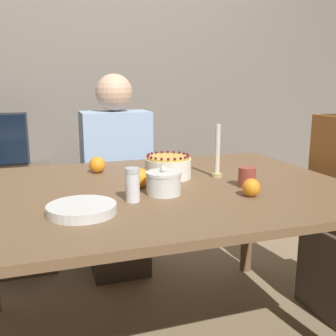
% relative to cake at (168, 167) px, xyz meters
% --- Properties ---
extents(wall_behind, '(8.00, 0.05, 2.60)m').
position_rel_cake_xyz_m(wall_behind, '(-0.09, 1.27, 0.50)').
color(wall_behind, slate).
rests_on(wall_behind, ground_plane).
extents(dining_table, '(1.60, 1.17, 0.75)m').
position_rel_cake_xyz_m(dining_table, '(-0.09, -0.13, -0.14)').
color(dining_table, brown).
rests_on(dining_table, ground_plane).
extents(cake, '(0.21, 0.21, 0.11)m').
position_rel_cake_xyz_m(cake, '(0.00, 0.00, 0.00)').
color(cake, white).
rests_on(cake, dining_table).
extents(sugar_bowl, '(0.14, 0.14, 0.11)m').
position_rel_cake_xyz_m(sugar_bowl, '(-0.10, -0.25, -0.00)').
color(sugar_bowl, silver).
rests_on(sugar_bowl, dining_table).
extents(sugar_shaker, '(0.05, 0.05, 0.12)m').
position_rel_cake_xyz_m(sugar_shaker, '(-0.24, -0.31, 0.01)').
color(sugar_shaker, white).
rests_on(sugar_shaker, dining_table).
extents(plate_stack, '(0.23, 0.23, 0.03)m').
position_rel_cake_xyz_m(plate_stack, '(-0.43, -0.39, -0.03)').
color(plate_stack, silver).
rests_on(plate_stack, dining_table).
extents(candle, '(0.05, 0.05, 0.24)m').
position_rel_cake_xyz_m(candle, '(0.21, -0.06, 0.05)').
color(candle, tan).
rests_on(candle, dining_table).
extents(cup, '(0.07, 0.07, 0.08)m').
position_rel_cake_xyz_m(cup, '(0.26, -0.26, -0.01)').
color(cup, '#993D33').
rests_on(cup, dining_table).
extents(orange_fruit_0, '(0.08, 0.08, 0.08)m').
position_rel_cake_xyz_m(orange_fruit_0, '(-0.16, -0.12, -0.01)').
color(orange_fruit_0, orange).
rests_on(orange_fruit_0, dining_table).
extents(orange_fruit_1, '(0.08, 0.08, 0.08)m').
position_rel_cake_xyz_m(orange_fruit_1, '(-0.29, 0.20, -0.01)').
color(orange_fruit_1, orange).
rests_on(orange_fruit_1, dining_table).
extents(orange_fruit_2, '(0.07, 0.07, 0.07)m').
position_rel_cake_xyz_m(orange_fruit_2, '(0.20, -0.39, -0.01)').
color(orange_fruit_2, orange).
rests_on(orange_fruit_2, dining_table).
extents(person_man_blue_shirt, '(0.40, 0.34, 1.22)m').
position_rel_cake_xyz_m(person_man_blue_shirt, '(-0.11, 0.65, -0.26)').
color(person_man_blue_shirt, '#473D33').
rests_on(person_man_blue_shirt, ground_plane).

